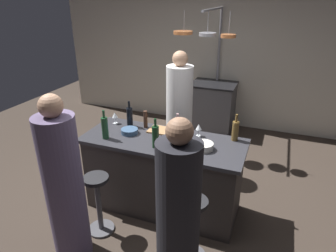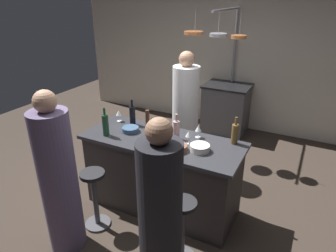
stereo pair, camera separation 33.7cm
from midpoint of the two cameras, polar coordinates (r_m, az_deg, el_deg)
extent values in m
plane|color=#382D26|center=(3.77, 1.56, -14.93)|extent=(9.00, 9.00, 0.00)
cube|color=beige|center=(5.75, 14.54, 12.47)|extent=(6.40, 0.16, 2.60)
cube|color=#332D2B|center=(3.52, 1.64, -9.46)|extent=(1.72, 0.66, 0.86)
cube|color=#2D2D33|center=(3.29, 1.73, -2.91)|extent=(1.80, 0.72, 0.04)
cube|color=#47474C|center=(5.60, 12.64, 3.09)|extent=(0.76, 0.60, 0.86)
cube|color=black|center=(5.47, 13.06, 7.45)|extent=(0.80, 0.64, 0.03)
cylinder|color=white|center=(4.17, 5.61, 1.05)|extent=(0.36, 0.36, 1.51)
sphere|color=tan|center=(3.92, 6.11, 12.53)|extent=(0.21, 0.21, 0.21)
cylinder|color=#4C4C51|center=(2.97, 6.14, -19.56)|extent=(0.06, 0.06, 0.62)
cylinder|color=black|center=(2.75, 6.44, -14.59)|extent=(0.26, 0.26, 0.04)
cylinder|color=black|center=(2.45, 2.65, -18.41)|extent=(0.34, 0.34, 1.43)
sphere|color=#8C664C|center=(2.00, 3.08, -1.13)|extent=(0.20, 0.20, 0.20)
cylinder|color=#4C4C51|center=(3.57, -10.44, -17.85)|extent=(0.28, 0.28, 0.02)
cylinder|color=#4C4C51|center=(3.37, -10.85, -13.77)|extent=(0.06, 0.06, 0.62)
cylinder|color=black|center=(3.18, -11.31, -9.08)|extent=(0.26, 0.26, 0.04)
cylinder|color=#594C6B|center=(2.97, -16.95, -10.67)|extent=(0.35, 0.35, 1.46)
sphere|color=tan|center=(2.61, -19.08, 4.38)|extent=(0.20, 0.20, 0.20)
cylinder|color=gray|center=(5.65, 13.93, 10.00)|extent=(0.04, 0.04, 2.15)
cylinder|color=gray|center=(4.89, 13.23, 20.79)|extent=(0.04, 1.28, 0.04)
cylinder|color=#B26638|center=(4.50, 7.16, 17.19)|extent=(0.28, 0.28, 0.04)
cylinder|color=gray|center=(4.52, 7.45, 19.09)|extent=(0.01, 0.01, 0.30)
cylinder|color=gray|center=(4.44, 11.81, 16.61)|extent=(0.25, 0.25, 0.04)
cylinder|color=gray|center=(4.41, 11.93, 18.59)|extent=(0.01, 0.01, 0.31)
cylinder|color=#B26638|center=(4.33, 15.61, 16.02)|extent=(0.21, 0.21, 0.04)
cylinder|color=gray|center=(4.34, 15.92, 18.11)|extent=(0.01, 0.01, 0.32)
cube|color=#997047|center=(3.48, 1.87, -0.88)|extent=(0.32, 0.22, 0.02)
cylinder|color=#382319|center=(3.56, -1.24, 1.39)|extent=(0.05, 0.05, 0.21)
cylinder|color=black|center=(3.62, -4.16, 1.93)|extent=(0.07, 0.07, 0.23)
cylinder|color=black|center=(3.57, -4.24, 4.27)|extent=(0.03, 0.03, 0.08)
cylinder|color=brown|center=(3.27, 15.52, -1.57)|extent=(0.07, 0.07, 0.22)
cylinder|color=brown|center=(3.21, 15.81, 0.86)|extent=(0.03, 0.03, 0.08)
cylinder|color=#193D23|center=(3.37, -9.04, 0.08)|extent=(0.07, 0.07, 0.24)
cylinder|color=#193D23|center=(3.30, -9.22, 2.69)|extent=(0.03, 0.03, 0.08)
cylinder|color=#143319|center=(3.08, 0.11, -2.03)|extent=(0.07, 0.07, 0.23)
cylinder|color=#143319|center=(3.02, 0.11, 0.70)|extent=(0.03, 0.03, 0.08)
cylinder|color=#B78C8E|center=(3.26, 4.55, -0.88)|extent=(0.07, 0.07, 0.21)
cylinder|color=#B78C8E|center=(3.20, 4.63, 1.51)|extent=(0.03, 0.03, 0.08)
cylinder|color=silver|center=(3.77, -6.76, 0.90)|extent=(0.06, 0.06, 0.01)
cylinder|color=silver|center=(3.75, -6.79, 1.47)|extent=(0.01, 0.01, 0.07)
cone|color=silver|center=(3.73, -6.84, 2.46)|extent=(0.07, 0.07, 0.06)
cylinder|color=silver|center=(3.22, 6.91, -3.34)|extent=(0.06, 0.06, 0.01)
cylinder|color=silver|center=(3.20, 6.95, -2.69)|extent=(0.01, 0.01, 0.07)
cone|color=silver|center=(3.17, 7.01, -1.56)|extent=(0.07, 0.07, 0.06)
cylinder|color=silver|center=(3.36, 8.59, -2.20)|extent=(0.06, 0.06, 0.01)
cylinder|color=silver|center=(3.34, 8.64, -1.58)|extent=(0.01, 0.01, 0.07)
cone|color=silver|center=(3.31, 8.71, -0.49)|extent=(0.07, 0.07, 0.06)
cylinder|color=silver|center=(3.07, 9.22, -4.21)|extent=(0.20, 0.20, 0.07)
cylinder|color=#334C6B|center=(3.46, -4.43, -0.71)|extent=(0.19, 0.19, 0.06)
cylinder|color=brown|center=(3.06, 5.02, -4.18)|extent=(0.20, 0.20, 0.06)
camera|label=1|loc=(0.17, -87.14, 1.27)|focal=32.00mm
camera|label=2|loc=(0.17, 92.86, -1.27)|focal=32.00mm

